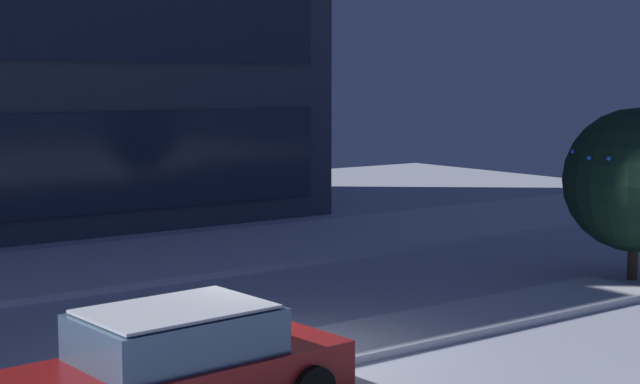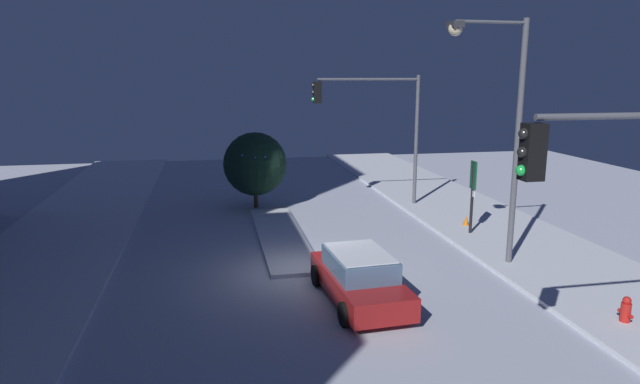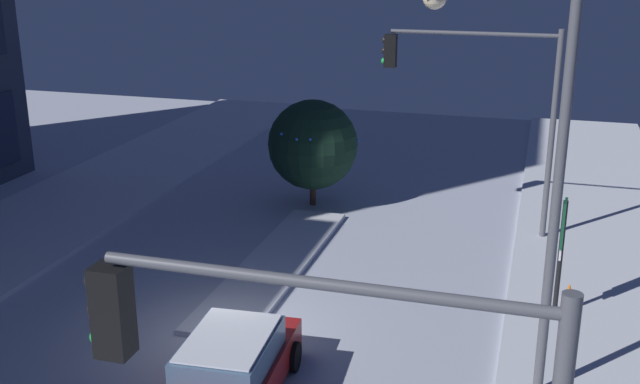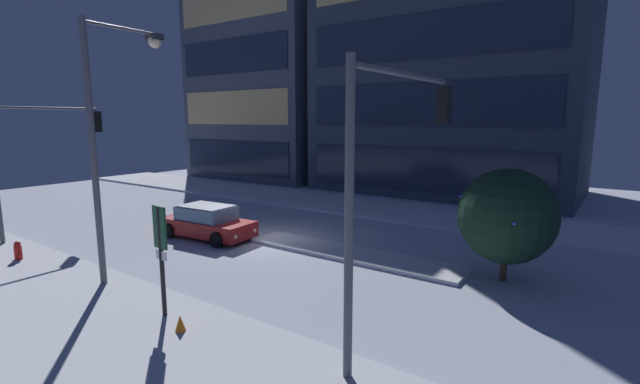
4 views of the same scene
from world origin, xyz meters
name	(u,v)px [view 2 (image 2 of 4)]	position (x,y,z in m)	size (l,w,h in m)	color
ground	(303,273)	(0.00, 0.00, 0.00)	(52.00, 52.00, 0.00)	silver
curb_strip_near	(543,254)	(0.00, -8.87, 0.07)	(52.00, 5.20, 0.14)	silver
curb_strip_far	(16,291)	(0.00, 8.87, 0.07)	(52.00, 5.20, 0.14)	silver
median_strip	(281,237)	(4.11, 0.24, 0.07)	(9.00, 1.80, 0.14)	silver
car_near	(359,278)	(-2.59, -1.22, 0.71)	(4.66, 2.27, 1.49)	maroon
traffic_light_corner_near_right	(376,116)	(8.40, -5.00, 4.57)	(0.32, 5.35, 6.49)	#565960
street_lamp_arched	(501,112)	(-0.69, -6.42, 5.32)	(0.56, 2.75, 8.26)	#565960
fire_hydrant	(626,312)	(-5.59, -7.64, 0.40)	(0.48, 0.26, 0.84)	red
parking_info_sign	(473,189)	(2.92, -7.44, 1.99)	(0.55, 0.12, 3.11)	black
decorated_tree_median	(255,164)	(9.65, 0.79, 2.19)	(3.13, 3.13, 3.76)	#473323
construction_cone	(466,222)	(4.02, -7.79, 0.28)	(0.36, 0.36, 0.55)	orange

